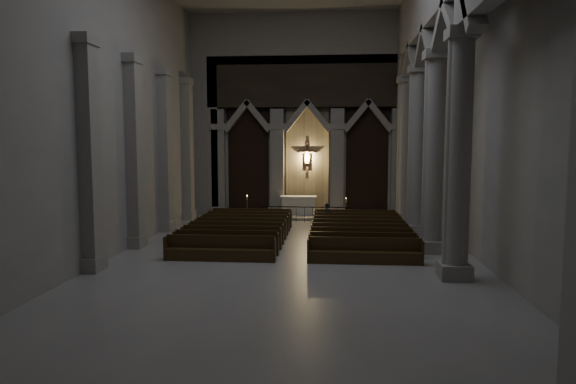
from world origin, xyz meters
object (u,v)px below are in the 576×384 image
Objects in this scene: altar_rail at (304,212)px; candle_stand_left at (247,213)px; altar at (299,205)px; candle_stand_right at (346,214)px; pews at (298,235)px; worshipper at (327,217)px.

altar_rail is 3.43m from candle_stand_left.
candle_stand_right reaches higher than altar.
altar_rail is at bearing -13.39° from candle_stand_left.
altar reaches higher than pews.
altar is at bearing 93.45° from pews.
altar is 1.69× the size of candle_stand_right.
candle_stand_left is 5.66m from candle_stand_right.
altar_rail is at bearing -78.19° from altar.
pews is (3.33, -6.24, -0.08)m from candle_stand_left.
altar_rail is 3.68× the size of candle_stand_right.
altar is 0.46× the size of altar_rail.
altar is 3.00m from candle_stand_right.
worshipper reaches higher than altar_rail.
candle_stand_right is 0.94× the size of worshipper.
candle_stand_left is at bearing -153.73° from altar.
pews is at bearing -90.00° from altar_rail.
pews is (-2.32, -6.59, -0.04)m from candle_stand_right.
altar is 2.26m from altar_rail.
candle_stand_left reaches higher than altar.
altar is at bearing 159.05° from candle_stand_right.
pews reaches higher than altar_rail.
pews is (-0.00, -5.44, -0.30)m from altar_rail.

